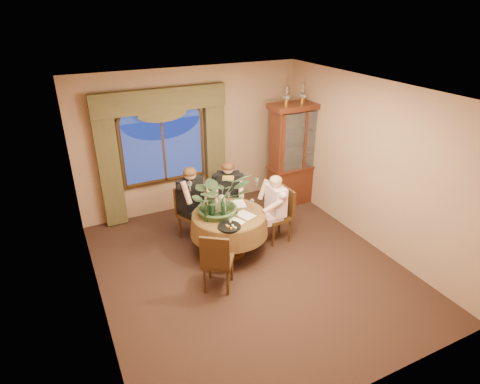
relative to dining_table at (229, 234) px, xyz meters
name	(u,v)px	position (x,y,z in m)	size (l,w,h in m)	color
floor	(250,268)	(0.11, -0.55, -0.38)	(5.00, 5.00, 0.00)	black
wall_back	(192,140)	(0.11, 1.95, 1.02)	(4.50, 4.50, 0.00)	#9F7559
wall_right	(370,164)	(2.36, -0.55, 1.02)	(5.00, 5.00, 0.00)	#9F7559
ceiling	(252,92)	(0.11, -0.55, 2.42)	(5.00, 5.00, 0.00)	white
window	(164,151)	(-0.49, 1.88, 0.92)	(1.62, 0.10, 1.32)	navy
arched_transom	(160,110)	(-0.49, 1.88, 1.71)	(1.60, 0.06, 0.44)	navy
drapery_left	(109,167)	(-1.52, 1.83, 0.80)	(0.38, 0.14, 2.32)	#463E1F
drapery_right	(215,150)	(0.54, 1.83, 0.80)	(0.38, 0.14, 2.32)	#463E1F
swag_valance	(160,100)	(-0.49, 1.80, 1.90)	(2.45, 0.16, 0.42)	#463E1F
dining_table	(229,234)	(0.00, 0.00, 0.00)	(1.29, 1.29, 0.75)	brown
china_cabinet	(299,154)	(2.11, 1.18, 0.67)	(1.30, 0.52, 2.10)	#3B160C
oil_lamp_left	(287,96)	(1.74, 1.18, 1.89)	(0.11, 0.11, 0.34)	#A5722D
oil_lamp_center	(303,94)	(2.11, 1.18, 1.89)	(0.11, 0.11, 0.34)	#A5722D
oil_lamp_right	(318,92)	(2.47, 1.18, 1.89)	(0.11, 0.11, 0.34)	#A5722D
chair_right	(277,216)	(0.93, 0.02, 0.10)	(0.42, 0.42, 0.96)	black
chair_back_right	(231,202)	(0.42, 0.84, 0.10)	(0.42, 0.42, 0.96)	black
chair_back	(192,213)	(-0.37, 0.75, 0.10)	(0.42, 0.42, 0.96)	black
chair_front_left	(218,259)	(-0.51, -0.74, 0.10)	(0.42, 0.42, 0.96)	black
person_pink	(276,209)	(0.89, 0.00, 0.25)	(0.45, 0.41, 1.26)	beige
person_back	(191,203)	(-0.39, 0.76, 0.30)	(0.49, 0.45, 1.36)	black
person_scarf	(228,195)	(0.35, 0.80, 0.28)	(0.47, 0.43, 1.31)	black
stoneware_vase	(222,204)	(-0.08, 0.10, 0.52)	(0.16, 0.16, 0.29)	#978662
centerpiece_plant	(218,177)	(-0.13, 0.10, 1.00)	(0.99, 1.10, 0.86)	#37512F
olive_bowl	(232,214)	(0.03, -0.08, 0.40)	(0.17, 0.17, 0.05)	#4B5B2A
cheese_platter	(229,227)	(-0.18, -0.40, 0.39)	(0.36, 0.36, 0.02)	black
wine_bottle_0	(206,207)	(-0.36, 0.09, 0.54)	(0.07, 0.07, 0.33)	tan
wine_bottle_1	(212,208)	(-0.29, 0.01, 0.54)	(0.07, 0.07, 0.33)	black
wine_bottle_2	(208,205)	(-0.30, 0.14, 0.54)	(0.07, 0.07, 0.33)	black
wine_bottle_3	(206,212)	(-0.42, -0.07, 0.54)	(0.07, 0.07, 0.33)	black
wine_bottle_4	(216,205)	(-0.18, 0.08, 0.54)	(0.07, 0.07, 0.33)	tan
wine_bottle_5	(223,208)	(-0.13, -0.06, 0.54)	(0.07, 0.07, 0.33)	black
tasting_paper_0	(245,215)	(0.22, -0.16, 0.38)	(0.21, 0.30, 0.00)	white
tasting_paper_1	(239,204)	(0.30, 0.24, 0.38)	(0.21, 0.30, 0.00)	white
tasting_paper_2	(234,221)	(-0.03, -0.27, 0.38)	(0.21, 0.30, 0.00)	white
wine_glass_person_pink	(252,204)	(0.42, 0.00, 0.46)	(0.07, 0.07, 0.18)	silver
wine_glass_person_back	(209,202)	(-0.19, 0.38, 0.46)	(0.07, 0.07, 0.18)	silver
wine_glass_person_scarf	(229,197)	(0.17, 0.39, 0.46)	(0.07, 0.07, 0.18)	silver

